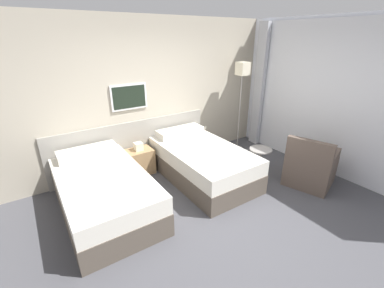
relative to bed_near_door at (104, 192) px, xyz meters
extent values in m
plane|color=#47474C|center=(1.27, -1.03, -0.30)|extent=(16.00, 16.00, 0.00)
cube|color=#B7AD99|center=(1.27, 1.05, 1.05)|extent=(10.00, 0.06, 2.70)
cube|color=gray|center=(0.86, 1.00, 0.17)|extent=(3.01, 0.04, 0.94)
cube|color=white|center=(0.86, 1.00, 1.08)|extent=(0.64, 0.03, 0.44)
cube|color=black|center=(0.86, 0.98, 1.08)|extent=(0.58, 0.01, 0.38)
cube|color=white|center=(3.86, -1.26, 1.05)|extent=(0.06, 4.55, 2.70)
cube|color=silver|center=(3.82, -1.26, 1.02)|extent=(0.03, 4.18, 2.64)
cube|color=#B7BAC1|center=(3.73, 0.67, 1.02)|extent=(0.10, 0.24, 2.64)
cube|color=brown|center=(0.00, -0.02, -0.14)|extent=(1.13, 1.98, 0.33)
cube|color=silver|center=(0.00, -0.02, 0.16)|extent=(1.12, 1.96, 0.25)
cube|color=silver|center=(0.00, 0.74, 0.35)|extent=(0.90, 0.34, 0.13)
cube|color=brown|center=(1.72, -0.02, -0.14)|extent=(1.13, 1.98, 0.33)
cube|color=silver|center=(1.72, -0.02, 0.16)|extent=(1.12, 1.96, 0.25)
cube|color=silver|center=(1.72, 0.74, 0.35)|extent=(0.90, 0.34, 0.13)
cube|color=#9E7A51|center=(0.86, 0.76, -0.07)|extent=(0.48, 0.35, 0.47)
cube|color=beige|center=(0.86, 0.76, 0.23)|extent=(0.14, 0.14, 0.14)
cylinder|color=#9E9993|center=(3.14, 0.61, -0.29)|extent=(0.24, 0.24, 0.02)
cylinder|color=#9E9993|center=(3.14, 0.61, 0.52)|extent=(0.02, 0.02, 1.61)
cube|color=beige|center=(3.14, 0.61, 1.45)|extent=(0.22, 0.22, 0.26)
cylinder|color=gray|center=(2.65, -0.49, -0.29)|extent=(0.26, 0.26, 0.01)
cylinder|color=gray|center=(2.65, -0.49, -0.05)|extent=(0.05, 0.05, 0.48)
cylinder|color=gray|center=(2.65, -0.49, 0.20)|extent=(0.39, 0.39, 0.02)
cube|color=brown|center=(3.16, -1.17, -0.07)|extent=(0.92, 0.90, 0.46)
cube|color=brown|center=(2.85, -1.27, 0.37)|extent=(0.31, 0.70, 0.43)
cube|color=brown|center=(3.25, -1.46, 0.24)|extent=(0.63, 0.28, 0.18)
cube|color=brown|center=(3.07, -0.88, 0.24)|extent=(0.63, 0.28, 0.18)
camera|label=1|loc=(-0.67, -3.28, 2.06)|focal=24.00mm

